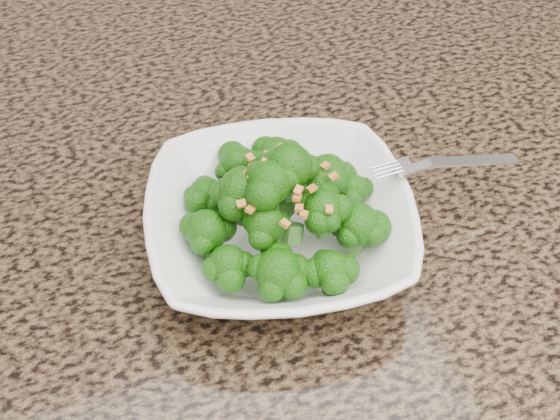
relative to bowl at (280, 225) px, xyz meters
name	(u,v)px	position (x,y,z in m)	size (l,w,h in m)	color
cabinet	(281,407)	(0.03, 0.08, -0.49)	(1.55, 0.95, 0.87)	#372516
granite_counter	(281,196)	(0.03, 0.08, -0.04)	(1.64, 1.04, 0.03)	brown
bowl	(280,225)	(0.00, 0.00, 0.00)	(0.24, 0.24, 0.06)	white
broccoli_pile	(280,172)	(0.00, 0.00, 0.07)	(0.21, 0.21, 0.07)	#1D620B
garlic_topping	(280,136)	(0.00, 0.00, 0.11)	(0.13, 0.13, 0.01)	orange
fork	(424,165)	(0.14, 0.00, 0.04)	(0.17, 0.03, 0.01)	silver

